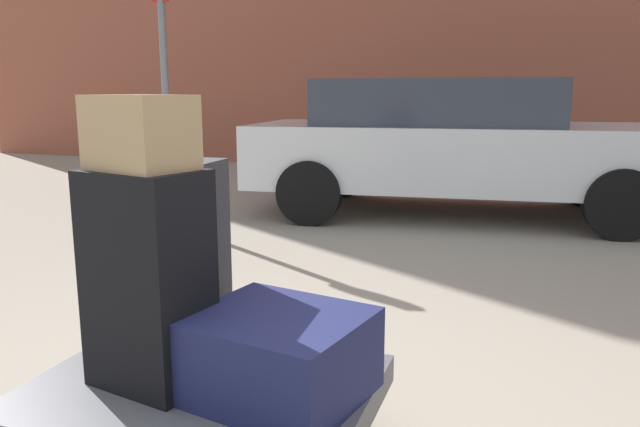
# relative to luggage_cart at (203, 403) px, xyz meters

# --- Properties ---
(luggage_cart) EXTENTS (1.11, 0.85, 0.34)m
(luggage_cart) POSITION_rel_luggage_cart_xyz_m (0.00, 0.00, 0.00)
(luggage_cart) COLOR #4C4C51
(luggage_cart) RESTS_ON ground_plane
(suitcase_black_center) EXTENTS (0.41, 0.33, 0.71)m
(suitcase_black_center) POSITION_rel_luggage_cart_xyz_m (-0.16, -0.04, 0.43)
(suitcase_black_center) COLOR black
(suitcase_black_center) RESTS_ON luggage_cart
(suitcase_navy_rear_left) EXTENTS (0.60, 0.56, 0.27)m
(suitcase_navy_rear_left) POSITION_rel_luggage_cart_xyz_m (0.27, 0.01, 0.21)
(suitcase_navy_rear_left) COLOR #191E47
(suitcase_navy_rear_left) RESTS_ON luggage_cart
(suitcase_charcoal_rear_right) EXTENTS (0.43, 0.30, 0.71)m
(suitcase_charcoal_rear_right) POSITION_rel_luggage_cart_xyz_m (-0.27, 0.23, 0.43)
(suitcase_charcoal_rear_right) COLOR #2D2D33
(suitcase_charcoal_rear_right) RESTS_ON luggage_cart
(duffel_bag_tan_topmost_pile) EXTENTS (0.36, 0.30, 0.23)m
(duffel_bag_tan_topmost_pile) POSITION_rel_luggage_cart_xyz_m (-0.16, -0.04, 0.90)
(duffel_bag_tan_topmost_pile) COLOR #9E7F56
(duffel_bag_tan_topmost_pile) RESTS_ON suitcase_black_center
(parked_car) EXTENTS (4.47, 2.28, 1.42)m
(parked_car) POSITION_rel_luggage_cart_xyz_m (0.20, 4.95, 0.49)
(parked_car) COLOR silver
(parked_car) RESTS_ON ground_plane
(bollard_kerb_near) EXTENTS (0.26, 0.26, 0.58)m
(bollard_kerb_near) POSITION_rel_luggage_cart_xyz_m (2.08, 6.29, 0.02)
(bollard_kerb_near) COLOR #383838
(bollard_kerb_near) RESTS_ON ground_plane
(no_parking_sign) EXTENTS (0.49, 0.13, 2.60)m
(no_parking_sign) POSITION_rel_luggage_cart_xyz_m (-2.35, 3.49, 1.33)
(no_parking_sign) COLOR slate
(no_parking_sign) RESTS_ON ground_plane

